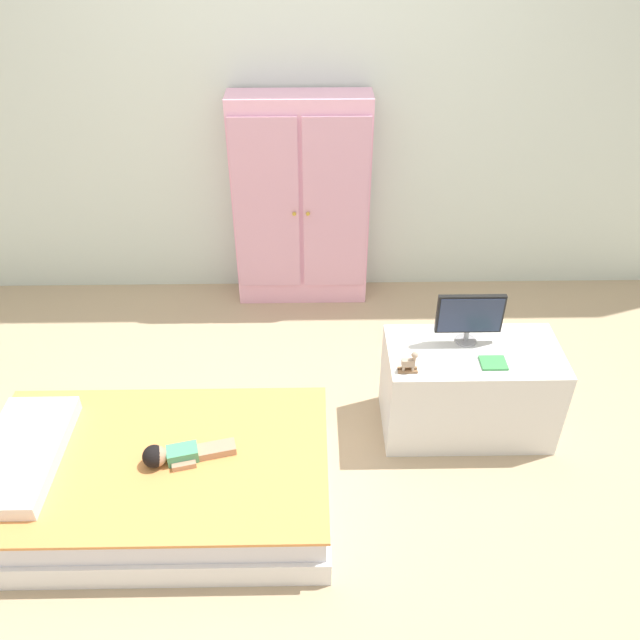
# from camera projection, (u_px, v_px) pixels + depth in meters

# --- Properties ---
(ground_plane) EXTENTS (10.00, 10.00, 0.02)m
(ground_plane) POSITION_uv_depth(u_px,v_px,m) (290.00, 458.00, 3.14)
(ground_plane) COLOR tan
(back_wall) EXTENTS (6.40, 0.05, 2.70)m
(back_wall) POSITION_uv_depth(u_px,v_px,m) (289.00, 77.00, 3.61)
(back_wall) COLOR silver
(back_wall) RESTS_ON ground_plane
(bed) EXTENTS (1.50, 0.88, 0.27)m
(bed) POSITION_uv_depth(u_px,v_px,m) (158.00, 479.00, 2.85)
(bed) COLOR white
(bed) RESTS_ON ground_plane
(pillow) EXTENTS (0.32, 0.63, 0.07)m
(pillow) POSITION_uv_depth(u_px,v_px,m) (22.00, 454.00, 2.75)
(pillow) COLOR white
(pillow) RESTS_ON bed
(doll) EXTENTS (0.39, 0.16, 0.10)m
(doll) POSITION_uv_depth(u_px,v_px,m) (172.00, 455.00, 2.74)
(doll) COLOR #4CA375
(doll) RESTS_ON bed
(wardrobe) EXTENTS (0.81, 0.26, 1.30)m
(wardrobe) POSITION_uv_depth(u_px,v_px,m) (301.00, 204.00, 3.89)
(wardrobe) COLOR #EFADCC
(wardrobe) RESTS_ON ground_plane
(tv_stand) EXTENTS (0.82, 0.42, 0.48)m
(tv_stand) POSITION_uv_depth(u_px,v_px,m) (468.00, 389.00, 3.17)
(tv_stand) COLOR silver
(tv_stand) RESTS_ON ground_plane
(tv_monitor) EXTENTS (0.31, 0.10, 0.26)m
(tv_monitor) POSITION_uv_depth(u_px,v_px,m) (470.00, 316.00, 2.99)
(tv_monitor) COLOR #99999E
(tv_monitor) RESTS_ON tv_stand
(rocking_horse_toy) EXTENTS (0.09, 0.04, 0.11)m
(rocking_horse_toy) POSITION_uv_depth(u_px,v_px,m) (410.00, 363.00, 2.88)
(rocking_horse_toy) COLOR #8E6642
(rocking_horse_toy) RESTS_ON tv_stand
(book_green) EXTENTS (0.12, 0.10, 0.01)m
(book_green) POSITION_uv_depth(u_px,v_px,m) (493.00, 363.00, 2.94)
(book_green) COLOR #429E51
(book_green) RESTS_ON tv_stand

